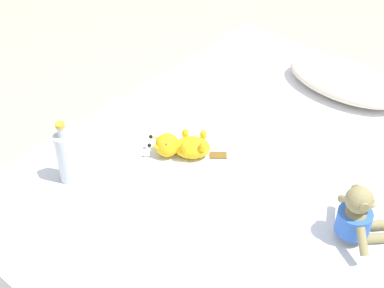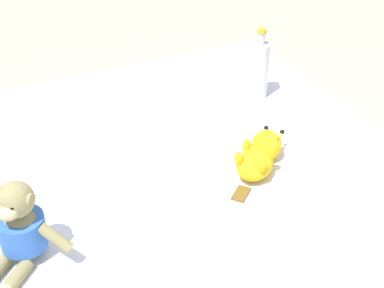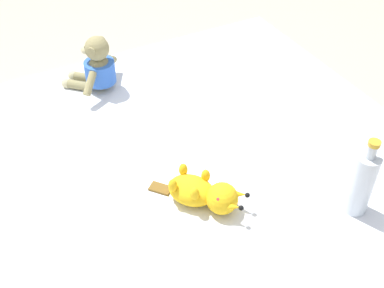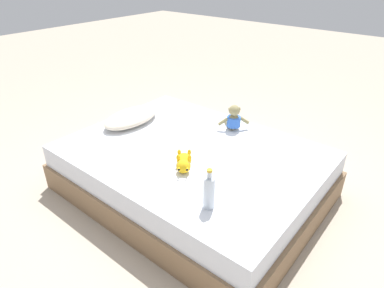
# 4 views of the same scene
# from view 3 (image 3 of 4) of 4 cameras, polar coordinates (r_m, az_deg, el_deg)

# --- Properties ---
(ground_plane) EXTENTS (16.00, 16.00, 0.00)m
(ground_plane) POSITION_cam_3_polar(r_m,az_deg,el_deg) (2.01, -5.42, -11.49)
(ground_plane) COLOR #B7A893
(bed) EXTENTS (1.52, 2.03, 0.42)m
(bed) POSITION_cam_3_polar(r_m,az_deg,el_deg) (1.85, -5.82, -7.59)
(bed) COLOR #846647
(bed) RESTS_ON ground_plane
(plush_monkey) EXTENTS (0.26, 0.26, 0.24)m
(plush_monkey) POSITION_cam_3_polar(r_m,az_deg,el_deg) (2.04, -10.83, 8.58)
(plush_monkey) COLOR #8E8456
(plush_monkey) RESTS_ON bed
(plush_yellow_creature) EXTENTS (0.29, 0.25, 0.10)m
(plush_yellow_creature) POSITION_cam_3_polar(r_m,az_deg,el_deg) (1.54, 1.40, -5.66)
(plush_yellow_creature) COLOR yellow
(plush_yellow_creature) RESTS_ON bed
(glass_bottle) EXTENTS (0.07, 0.07, 0.28)m
(glass_bottle) POSITION_cam_3_polar(r_m,az_deg,el_deg) (1.56, 18.91, -4.22)
(glass_bottle) COLOR silver
(glass_bottle) RESTS_ON bed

